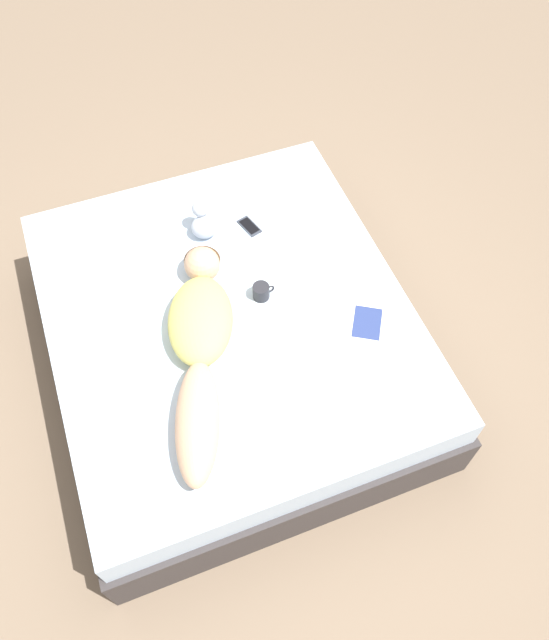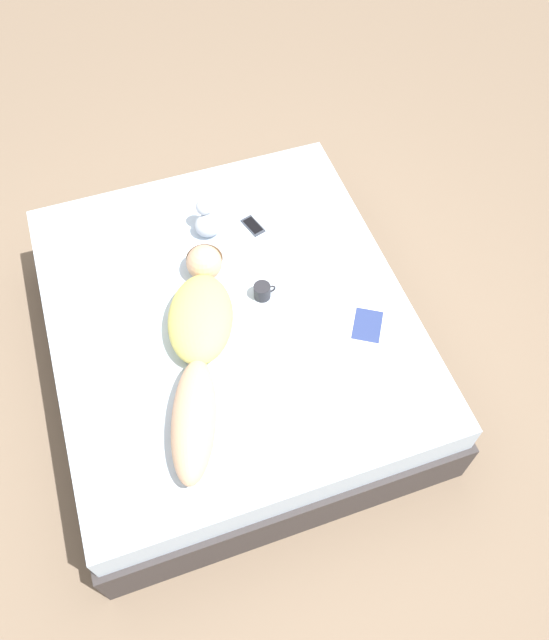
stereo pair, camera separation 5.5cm
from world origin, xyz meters
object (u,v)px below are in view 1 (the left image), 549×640
object	(u,v)px
cell_phone	(249,226)
person	(200,341)
open_magazine	(347,320)
coffee_mug	(261,291)

from	to	relation	value
cell_phone	person	bearing A→B (deg)	-142.49
person	cell_phone	distance (m)	0.87
open_magazine	coffee_mug	xyz separation A→B (m)	(-0.37, 0.31, 0.04)
coffee_mug	open_magazine	bearing A→B (deg)	-39.82
person	coffee_mug	world-z (taller)	person
open_magazine	cell_phone	bearing A→B (deg)	139.55
coffee_mug	cell_phone	distance (m)	0.51
cell_phone	open_magazine	bearing A→B (deg)	-88.56
open_magazine	coffee_mug	world-z (taller)	coffee_mug
coffee_mug	cell_phone	size ratio (longest dim) A/B	0.72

